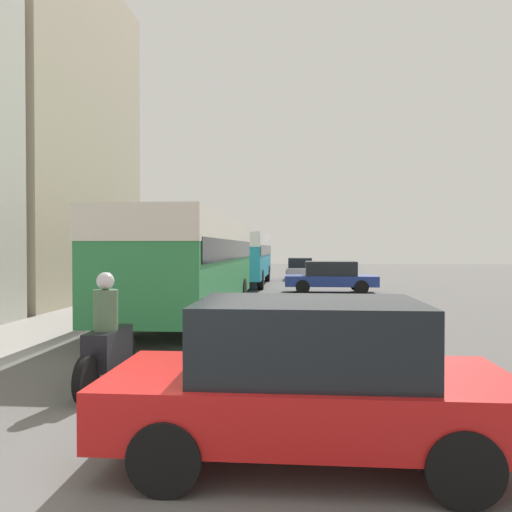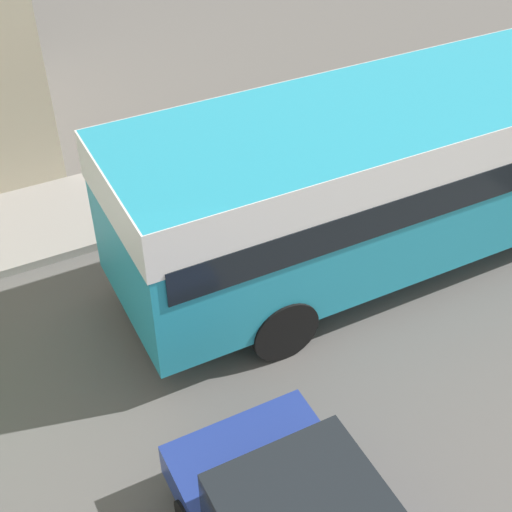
# 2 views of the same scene
# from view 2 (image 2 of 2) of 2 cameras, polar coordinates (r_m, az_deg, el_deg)

# --- Properties ---
(bus_following) EXTENTS (2.62, 9.70, 2.83)m
(bus_following) POSITION_cam_2_polar(r_m,az_deg,el_deg) (11.23, 12.99, 8.12)
(bus_following) COLOR teal
(bus_following) RESTS_ON ground_plane
(pedestrian_near_curb) EXTENTS (0.38, 0.38, 1.66)m
(pedestrian_near_curb) POSITION_cam_2_polar(r_m,az_deg,el_deg) (12.59, -3.04, 8.23)
(pedestrian_near_curb) COLOR #232838
(pedestrian_near_curb) RESTS_ON sidewalk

